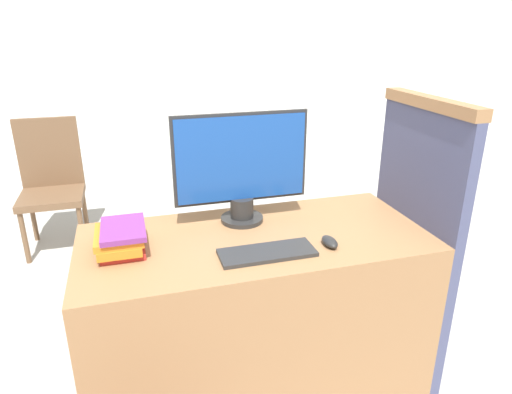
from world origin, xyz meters
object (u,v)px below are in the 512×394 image
book_stack (121,238)px  keyboard (268,253)px  mouse (330,242)px  monitor (241,168)px  far_chair (51,180)px

book_stack → keyboard: bearing=-19.4°
mouse → keyboard: bearing=-179.6°
keyboard → mouse: size_ratio=3.59×
monitor → keyboard: size_ratio=1.59×
monitor → book_stack: monitor is taller
monitor → mouse: size_ratio=5.70×
far_chair → mouse: bearing=-99.3°
mouse → book_stack: size_ratio=0.39×
monitor → book_stack: 0.59m
keyboard → book_stack: 0.58m
monitor → book_stack: size_ratio=2.25×
book_stack → far_chair: 1.89m
keyboard → far_chair: (-1.05, 1.99, -0.25)m
book_stack → far_chair: size_ratio=0.28×
keyboard → mouse: 0.26m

